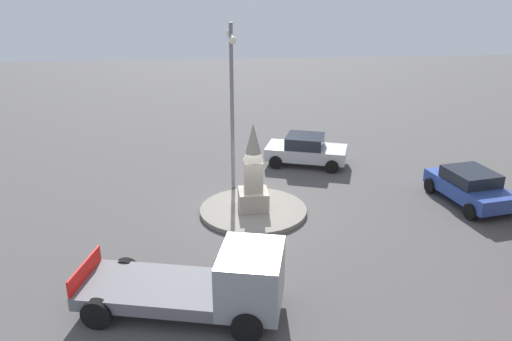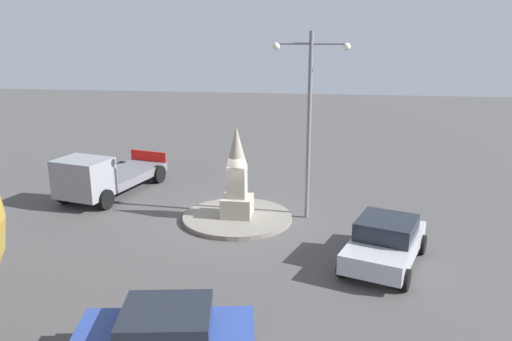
% 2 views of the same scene
% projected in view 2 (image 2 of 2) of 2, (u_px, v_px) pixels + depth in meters
% --- Properties ---
extents(ground_plane, '(80.00, 80.00, 0.00)m').
position_uv_depth(ground_plane, '(237.00, 220.00, 19.67)').
color(ground_plane, '#4F4C4C').
extents(traffic_island, '(4.25, 4.25, 0.17)m').
position_uv_depth(traffic_island, '(237.00, 217.00, 19.65)').
color(traffic_island, gray).
rests_on(traffic_island, ground).
extents(monument, '(1.15, 1.15, 3.50)m').
position_uv_depth(monument, '(237.00, 179.00, 19.23)').
color(monument, '#9E9687').
rests_on(monument, traffic_island).
extents(streetlamp, '(2.80, 0.28, 7.10)m').
position_uv_depth(streetlamp, '(309.00, 109.00, 18.75)').
color(streetlamp, slate).
rests_on(streetlamp, ground).
extents(car_blue_passing, '(4.11, 2.59, 1.41)m').
position_uv_depth(car_blue_passing, '(166.00, 337.00, 10.93)').
color(car_blue_passing, '#2D479E').
rests_on(car_blue_passing, ground).
extents(car_silver_parked_left, '(3.05, 4.29, 1.49)m').
position_uv_depth(car_silver_parked_left, '(385.00, 242.00, 15.77)').
color(car_silver_parked_left, '#B7BABF').
rests_on(car_silver_parked_left, ground).
extents(truck_grey_near_island, '(3.47, 5.95, 2.01)m').
position_uv_depth(truck_grey_near_island, '(102.00, 177.00, 21.97)').
color(truck_grey_near_island, gray).
rests_on(truck_grey_near_island, ground).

